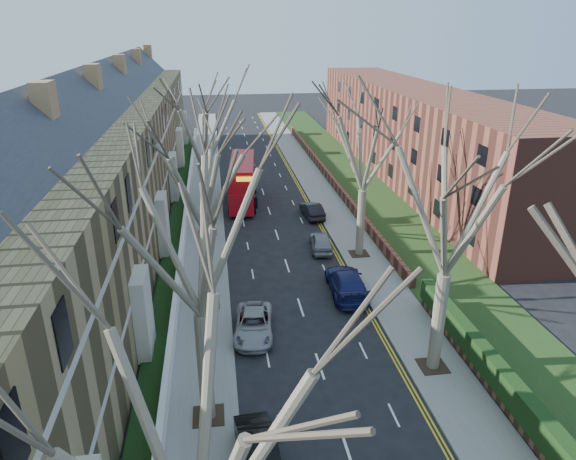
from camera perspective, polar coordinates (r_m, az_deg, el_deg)
name	(u,v)px	position (r m, az deg, el deg)	size (l,w,h in m)	color
pavement_left	(205,194)	(54.08, -9.16, 4.01)	(3.00, 102.00, 0.12)	slate
pavement_right	(319,189)	(55.13, 3.43, 4.60)	(3.00, 102.00, 0.12)	slate
terrace_left	(109,164)	(45.74, -19.30, 6.89)	(9.70, 78.00, 13.60)	olive
flats_right	(412,133)	(60.90, 13.58, 10.49)	(13.97, 54.00, 10.00)	brown
wall_hedge_right	(542,432)	(24.53, 26.37, -19.50)	(0.70, 24.00, 1.80)	brown
front_wall_left	(186,216)	(46.40, -11.28, 1.55)	(0.30, 78.00, 1.00)	white
grass_verge_right	(360,186)	(56.16, 7.95, 4.85)	(6.00, 102.00, 0.06)	#203513
tree_left_near	(184,419)	(11.41, -11.46, -19.91)	(9.80, 9.80, 13.73)	#6B5D4C
tree_left_mid	(194,219)	(19.78, -10.38, 1.16)	(10.50, 10.50, 14.71)	#6B5D4C
tree_left_far	(199,162)	(29.43, -9.86, 7.43)	(10.15, 10.15, 14.22)	#6B5D4C
tree_left_dist	(201,120)	(41.11, -9.61, 11.99)	(10.50, 10.50, 14.71)	#6B5D4C
tree_right_mid	(455,191)	(24.05, 18.05, 4.17)	(10.50, 10.50, 14.71)	#6B5D4C
tree_right_far	(366,135)	(36.79, 8.63, 10.39)	(10.15, 10.15, 14.22)	#6B5D4C
double_decker_bus	(243,183)	(50.46, -5.08, 5.28)	(3.21, 10.12, 4.20)	#A90C14
car_left_mid	(259,455)	(22.09, -3.24, -23.65)	(1.46, 4.19, 1.38)	black
car_left_far	(254,324)	(29.58, -3.82, -10.43)	(2.14, 4.64, 1.29)	#959499
car_right_near	(347,283)	(33.78, 6.54, -5.82)	(2.24, 5.50, 1.60)	navy
car_right_mid	(321,242)	(40.05, 3.68, -1.30)	(1.61, 4.00, 1.36)	gray
car_right_far	(312,210)	(46.81, 2.69, 2.22)	(1.43, 4.10, 1.35)	black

